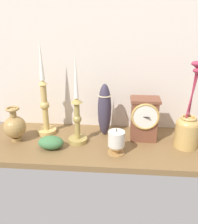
{
  "coord_description": "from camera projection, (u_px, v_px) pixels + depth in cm",
  "views": [
    {
      "loc": [
        7.76,
        -94.34,
        52.11
      ],
      "look_at": [
        -0.09,
        0.0,
        14.0
      ],
      "focal_mm": 40.62,
      "sensor_mm": 36.0,
      "label": 1
    }
  ],
  "objects": [
    {
      "name": "ground_plane",
      "position": [
        99.0,
        145.0,
        1.08
      ],
      "size": [
        100.0,
        36.0,
        2.4
      ],
      "primitive_type": "cube",
      "color": "brown"
    },
    {
      "name": "ivy_sprig",
      "position": [
        51.0,
        143.0,
        1.02
      ],
      "size": [
        10.34,
        7.24,
        5.2
      ],
      "color": "#3E7142",
      "rests_on": "ground_plane"
    },
    {
      "name": "tall_ceramic_vase",
      "position": [
        105.0,
        110.0,
        1.1
      ],
      "size": [
        5.89,
        5.89,
        23.57
      ],
      "color": "#373143",
      "rests_on": "ground_plane"
    },
    {
      "name": "brass_vase_bulbous",
      "position": [
        15.0,
        126.0,
        1.07
      ],
      "size": [
        9.46,
        9.46,
        15.08
      ],
      "color": "#A37F47",
      "rests_on": "ground_plane"
    },
    {
      "name": "mantel_clock",
      "position": [
        144.0,
        119.0,
        1.07
      ],
      "size": [
        12.08,
        9.78,
        18.63
      ],
      "color": "brown",
      "rests_on": "ground_plane"
    },
    {
      "name": "brass_vase_jar",
      "position": [
        188.0,
        128.0,
        1.01
      ],
      "size": [
        9.53,
        9.53,
        35.47
      ],
      "color": "tan",
      "rests_on": "ground_plane"
    },
    {
      "name": "candlestick_tall_center",
      "position": [
        77.0,
        117.0,
        1.03
      ],
      "size": [
        8.0,
        8.0,
        38.02
      ],
      "color": "#A38C48",
      "rests_on": "ground_plane"
    },
    {
      "name": "pillar_candle_front",
      "position": [
        116.0,
        141.0,
        0.98
      ],
      "size": [
        6.68,
        6.68,
        10.49
      ],
      "color": "#AD8147",
      "rests_on": "ground_plane"
    },
    {
      "name": "candlestick_tall_left",
      "position": [
        45.0,
        104.0,
        1.11
      ],
      "size": [
        8.63,
        8.63,
        42.79
      ],
      "color": "tan",
      "rests_on": "ground_plane"
    },
    {
      "name": "back_wall",
      "position": [
        103.0,
        58.0,
        1.12
      ],
      "size": [
        120.0,
        2.0,
        65.0
      ],
      "primitive_type": "cube",
      "color": "beige",
      "rests_on": "ground_plane"
    }
  ]
}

